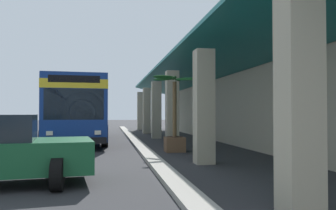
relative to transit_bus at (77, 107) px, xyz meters
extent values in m
plane|color=#2D2D30|center=(-0.30, 7.00, -1.85)|extent=(120.00, 120.00, 0.00)
cube|color=#9E998E|center=(1.36, 3.08, -1.79)|extent=(37.88, 0.50, 0.12)
cube|color=#B2A88E|center=(1.36, 12.78, 1.23)|extent=(31.57, 10.70, 6.17)
cube|color=#C0B59A|center=(1.36, 12.78, 4.62)|extent=(31.87, 11.00, 0.60)
cube|color=#B2A88E|center=(-11.79, 4.50, -0.16)|extent=(0.55, 0.55, 3.40)
cube|color=#B2A88E|center=(-6.53, 4.50, -0.16)|extent=(0.55, 0.55, 3.40)
cube|color=#B2A88E|center=(-1.27, 4.50, -0.16)|extent=(0.55, 0.55, 3.40)
cube|color=#B2A88E|center=(3.99, 4.50, -0.16)|extent=(0.55, 0.55, 3.40)
cube|color=#B2A88E|center=(9.25, 4.50, -0.16)|extent=(0.55, 0.55, 3.40)
cube|color=#B2A88E|center=(14.52, 4.50, -0.16)|extent=(0.55, 0.55, 3.40)
cube|color=#146B66|center=(1.36, 5.83, 1.89)|extent=(31.57, 3.16, 0.82)
cube|color=#19232D|center=(1.36, 7.47, -0.45)|extent=(26.52, 0.08, 2.40)
cube|color=navy|center=(0.05, 0.00, -0.13)|extent=(11.15, 3.33, 2.75)
cube|color=yellow|center=(0.05, 0.00, 0.80)|extent=(11.18, 3.35, 0.36)
cube|color=#19232D|center=(-0.25, -0.02, 0.10)|extent=(9.40, 3.24, 0.90)
cube|color=#19232D|center=(5.51, 0.40, 0.00)|extent=(0.22, 2.24, 1.20)
cube|color=black|center=(5.52, 0.40, 0.97)|extent=(0.20, 1.94, 0.28)
cube|color=black|center=(5.64, 0.41, -1.40)|extent=(0.38, 2.46, 0.24)
cube|color=silver|center=(5.49, 1.29, -1.10)|extent=(0.08, 0.24, 0.16)
cube|color=silver|center=(5.62, -0.49, -1.10)|extent=(0.08, 0.24, 0.16)
cube|color=silver|center=(-1.44, -0.10, 1.37)|extent=(2.52, 1.95, 0.24)
cylinder|color=black|center=(3.58, 1.54, -1.35)|extent=(1.00, 0.30, 1.00)
cylinder|color=black|center=(3.77, -1.01, -1.35)|extent=(1.00, 0.30, 1.00)
cylinder|color=black|center=(-3.11, 1.05, -1.35)|extent=(1.00, 0.30, 1.00)
cylinder|color=black|center=(-2.93, -1.49, -1.35)|extent=(1.00, 0.30, 1.00)
cylinder|color=black|center=(10.56, 0.51, -1.53)|extent=(0.64, 0.22, 0.64)
cylinder|color=black|center=(12.35, 0.74, -1.53)|extent=(0.64, 0.22, 0.64)
cube|color=brown|center=(5.94, 4.24, -1.57)|extent=(0.75, 0.75, 0.57)
cylinder|color=#332319|center=(5.94, 4.24, -1.27)|extent=(0.64, 0.64, 0.02)
cylinder|color=brown|center=(5.94, 4.24, -0.20)|extent=(0.16, 0.16, 2.17)
ellipsoid|color=#1E6028|center=(6.32, 4.16, 0.99)|extent=(0.80, 0.37, 0.17)
ellipsoid|color=#1E6028|center=(6.13, 4.71, 0.98)|extent=(0.57, 1.01, 0.18)
ellipsoid|color=#1E6028|center=(5.58, 4.42, 1.00)|extent=(0.82, 0.55, 0.14)
ellipsoid|color=#1E6028|center=(5.56, 3.87, 1.02)|extent=(0.91, 0.90, 0.15)
ellipsoid|color=#1E6028|center=(6.08, 3.80, 1.05)|extent=(0.47, 0.95, 0.18)
camera|label=1|loc=(19.30, 1.70, -0.35)|focal=37.24mm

